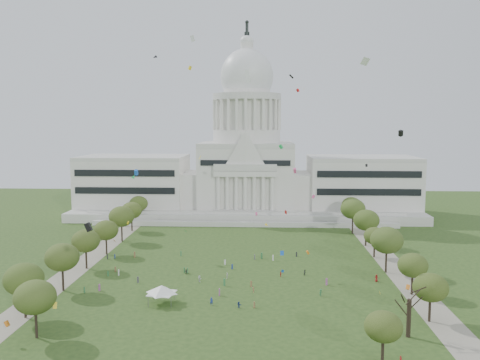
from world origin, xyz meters
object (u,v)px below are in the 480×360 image
Objects in this scene: big_bare_tree at (410,296)px; person_0 at (376,278)px; event_tent at (162,289)px; person_1 at (401,360)px; capitol at (247,168)px.

person_0 is (1.52, 36.53, -7.67)m from big_bare_tree.
event_tent reaches higher than person_1.
event_tent is 4.76× the size of person_0.
capitol is 12.50× the size of big_bare_tree.
capitol reaches higher than big_bare_tree.
person_0 is at bearing -69.39° from capitol.
big_bare_tree is 37.36m from person_0.
big_bare_tree is (38.00, -141.59, -13.62)m from capitol.
capitol is at bearing 78.30° from person_1.
person_1 is at bearing -63.25° from person_0.
big_bare_tree is at bearing -58.34° from person_0.
event_tent reaches higher than person_0.
big_bare_tree reaches higher than event_tent.
event_tent is 57.60m from person_1.
capitol is 147.23m from big_bare_tree.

